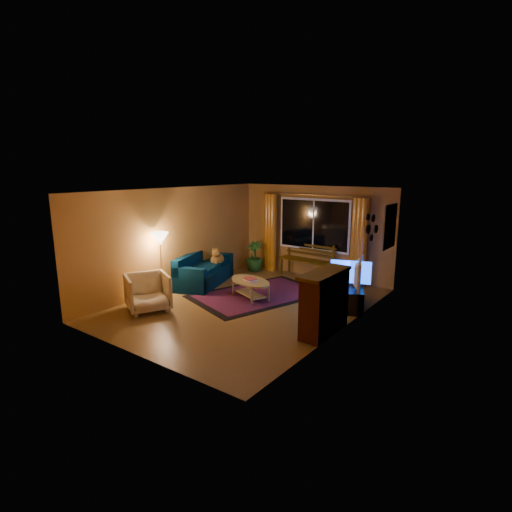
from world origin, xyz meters
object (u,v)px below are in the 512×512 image
Objects in this scene: armchair at (148,291)px; coffee_table at (250,290)px; bench at (306,269)px; sofa at (205,269)px; tv_console at (354,297)px; floor_lamp at (161,265)px.

coffee_table is (1.29, 1.88, -0.21)m from armchair.
sofa reaches higher than bench.
coffee_table is at bearing -28.44° from sofa.
tv_console is at bearing -24.22° from armchair.
coffee_table is (-0.13, -2.40, -0.02)m from bench.
armchair is at bearing -124.42° from coffee_table.
floor_lamp is at bearing -113.07° from sofa.
armchair is (0.41, -2.16, 0.03)m from sofa.
floor_lamp is (-0.51, 0.83, 0.33)m from armchair.
armchair is at bearing -103.24° from bench.
floor_lamp is at bearing 58.84° from armchair.
bench is at bearing 60.85° from floor_lamp.
tv_console is at bearing 21.81° from coffee_table.
bench is at bearing 30.15° from sofa.
bench is 4.51m from armchair.
tv_console is at bearing -10.44° from sofa.
tv_console is (3.44, 2.74, -0.20)m from armchair.
bench reaches higher than coffee_table.
bench is 2.40m from coffee_table.
sofa is at bearing 170.52° from coffee_table.
sofa is 3.90m from tv_console.
sofa is 1.30× the size of floor_lamp.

